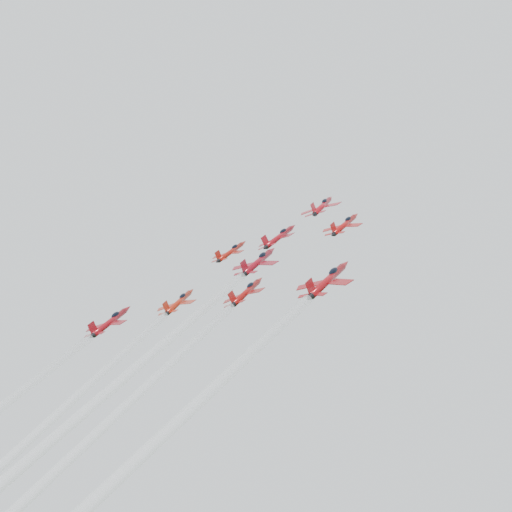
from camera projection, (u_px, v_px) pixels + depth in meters
The scene contains 8 objects.
jet_lead at pixel (323, 206), 164.37m from camera, with size 10.32×12.44×10.18m.
jet_row2_left at pixel (231, 251), 156.71m from camera, with size 8.55×10.32×8.44m.
jet_row2_center at pixel (279, 236), 151.43m from camera, with size 9.60×11.58×9.47m.
jet_row2_right at pixel (345, 224), 138.32m from camera, with size 8.66×10.45×8.54m.
jet_center at pixel (94, 402), 98.13m from camera, with size 10.14×86.42×71.06m.
jet_rear_left at pixel (18, 430), 99.48m from camera, with size 8.46×72.09×59.28m.
jet_rear_right at pixel (86, 437), 87.05m from camera, with size 8.57×73.06×60.07m.
jet_rear_farright at pixel (143, 480), 70.17m from camera, with size 9.86×84.04×69.10m.
Camera 1 is at (79.61, -105.02, 87.42)m, focal length 50.00 mm.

